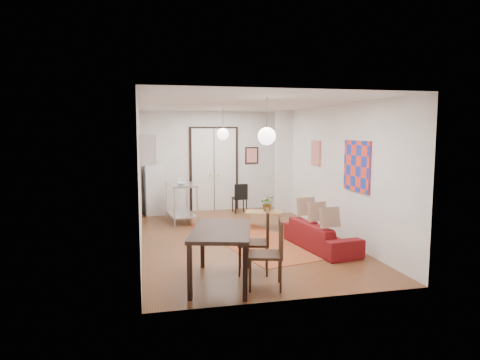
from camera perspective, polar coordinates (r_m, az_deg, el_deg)
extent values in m
plane|color=brown|center=(9.44, 0.02, -7.76)|extent=(7.00, 7.00, 0.00)
cube|color=silver|center=(9.16, 0.02, 10.10)|extent=(4.20, 7.00, 0.02)
cube|color=white|center=(12.61, -3.53, 2.55)|extent=(4.20, 0.02, 2.90)
cube|color=white|center=(5.85, 7.69, -2.25)|extent=(4.20, 0.02, 2.90)
cube|color=white|center=(8.96, -13.19, 0.71)|extent=(0.02, 7.00, 2.90)
cube|color=white|center=(9.87, 12.00, 1.28)|extent=(0.02, 7.00, 2.90)
cube|color=silver|center=(12.59, -3.49, 1.40)|extent=(1.44, 0.06, 2.50)
cube|color=white|center=(12.14, 5.87, 2.37)|extent=(0.50, 0.10, 2.90)
cube|color=silver|center=(10.42, -12.23, 4.03)|extent=(0.35, 1.00, 0.70)
cube|color=red|center=(8.72, 15.32, 1.82)|extent=(0.05, 1.00, 1.00)
cube|color=beige|center=(10.56, 10.10, 3.57)|extent=(0.05, 0.50, 0.60)
cube|color=red|center=(12.81, 1.58, 3.30)|extent=(0.40, 0.03, 0.50)
cube|color=#A17343|center=(10.92, -13.06, 4.39)|extent=(0.03, 0.44, 0.54)
sphere|color=silver|center=(11.10, -2.30, 6.14)|extent=(0.30, 0.30, 0.30)
cylinder|color=black|center=(11.10, -2.31, 8.20)|extent=(0.01, 0.01, 0.50)
sphere|color=silver|center=(7.21, 3.59, 5.85)|extent=(0.30, 0.30, 0.30)
cylinder|color=black|center=(7.21, 3.61, 9.03)|extent=(0.01, 0.01, 0.50)
cube|color=#B4532D|center=(9.39, 1.45, -7.80)|extent=(2.35, 4.18, 0.01)
imported|color=maroon|center=(8.71, 10.79, -7.27)|extent=(0.98, 1.94, 0.54)
cube|color=#A5884E|center=(10.42, 3.18, -4.30)|extent=(0.98, 0.71, 0.04)
cube|color=#A5884E|center=(10.18, 1.35, -5.68)|extent=(0.06, 0.06, 0.35)
cube|color=#A5884E|center=(10.39, 5.54, -5.45)|extent=(0.06, 0.06, 0.35)
cube|color=#A5884E|center=(10.55, 0.83, -5.24)|extent=(0.06, 0.06, 0.35)
cube|color=#A5884E|center=(10.76, 4.89, -5.03)|extent=(0.06, 0.06, 0.35)
imported|color=#345F2A|center=(10.41, 3.71, -3.14)|extent=(0.41, 0.38, 0.38)
cube|color=silver|center=(11.10, -7.92, -0.55)|extent=(0.79, 1.36, 0.04)
cube|color=silver|center=(11.22, -7.86, -4.48)|extent=(0.74, 1.31, 0.03)
cylinder|color=silver|center=(10.55, -9.12, -3.61)|extent=(0.04, 0.04, 0.97)
cylinder|color=silver|center=(10.60, -6.06, -3.51)|extent=(0.04, 0.04, 0.97)
cylinder|color=silver|center=(11.75, -9.52, -2.57)|extent=(0.04, 0.04, 0.97)
cylinder|color=silver|center=(11.79, -6.77, -2.49)|extent=(0.04, 0.04, 0.97)
imported|color=beige|center=(10.79, -7.78, -0.48)|extent=(0.26, 0.26, 0.06)
imported|color=#53A8B4|center=(11.33, -8.29, 0.22)|extent=(0.10, 0.10, 0.21)
cube|color=silver|center=(12.17, -11.39, -1.13)|extent=(0.58, 0.58, 1.46)
cube|color=black|center=(6.59, -2.51, -6.77)|extent=(1.24, 1.70, 0.05)
cube|color=black|center=(5.98, -4.93, -12.47)|extent=(0.08, 0.08, 0.79)
cube|color=black|center=(6.12, 2.34, -11.98)|extent=(0.08, 0.08, 0.79)
cube|color=black|center=(7.33, -6.49, -8.88)|extent=(0.08, 0.08, 0.79)
cube|color=black|center=(7.45, -0.56, -8.58)|extent=(0.08, 0.08, 0.79)
cube|color=#321910|center=(7.13, 1.79, -8.37)|extent=(0.61, 0.59, 0.04)
cube|color=#321910|center=(7.28, 1.34, -5.76)|extent=(0.16, 0.48, 0.52)
cylinder|color=#321910|center=(6.94, 0.54, -10.94)|extent=(0.03, 0.03, 0.50)
cylinder|color=#321910|center=(7.05, 3.93, -10.69)|extent=(0.03, 0.03, 0.50)
cylinder|color=#321910|center=(7.35, -0.27, -9.92)|extent=(0.03, 0.03, 0.50)
cylinder|color=#321910|center=(7.45, 2.94, -9.70)|extent=(0.03, 0.03, 0.50)
cube|color=#321910|center=(6.48, 3.38, -9.92)|extent=(0.61, 0.59, 0.04)
cube|color=#321910|center=(6.62, 2.84, -7.03)|extent=(0.16, 0.48, 0.52)
cylinder|color=#321910|center=(6.30, 2.06, -12.81)|extent=(0.03, 0.03, 0.50)
cylinder|color=#321910|center=(6.41, 5.78, -12.48)|extent=(0.03, 0.03, 0.50)
cylinder|color=#321910|center=(6.70, 1.06, -11.59)|extent=(0.03, 0.03, 0.50)
cylinder|color=#321910|center=(6.81, 4.57, -11.31)|extent=(0.03, 0.03, 0.50)
cube|color=black|center=(12.25, -0.07, -2.45)|extent=(0.40, 0.40, 0.04)
cube|color=black|center=(12.38, -0.24, -1.30)|extent=(0.38, 0.06, 0.41)
cylinder|color=black|center=(12.09, -0.64, -3.56)|extent=(0.03, 0.03, 0.41)
cylinder|color=black|center=(12.17, 0.85, -3.50)|extent=(0.03, 0.03, 0.41)
cylinder|color=black|center=(12.41, -0.96, -3.30)|extent=(0.03, 0.03, 0.41)
cylinder|color=black|center=(12.48, 0.49, -3.24)|extent=(0.03, 0.03, 0.41)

